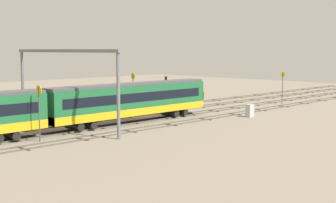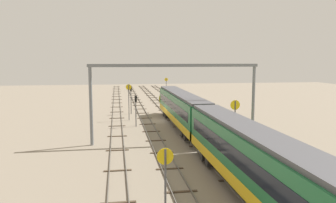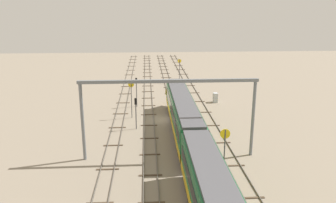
% 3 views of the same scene
% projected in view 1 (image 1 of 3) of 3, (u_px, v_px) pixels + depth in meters
% --- Properties ---
extents(ground_plane, '(158.64, 158.64, 0.00)m').
position_uv_depth(ground_plane, '(150.00, 117.00, 64.67)').
color(ground_plane, gray).
extents(track_near_foreground, '(142.64, 2.40, 0.16)m').
position_uv_depth(track_near_foreground, '(188.00, 121.00, 59.96)').
color(track_near_foreground, '#59544C').
rests_on(track_near_foreground, ground).
extents(track_with_train, '(142.64, 2.40, 0.16)m').
position_uv_depth(track_with_train, '(162.00, 118.00, 63.09)').
color(track_with_train, '#59544C').
rests_on(track_with_train, ground).
extents(track_middle, '(142.64, 2.40, 0.16)m').
position_uv_depth(track_middle, '(139.00, 115.00, 66.23)').
color(track_middle, '#59544C').
rests_on(track_middle, ground).
extents(track_second_far, '(142.64, 2.40, 0.16)m').
position_uv_depth(track_second_far, '(118.00, 112.00, 69.36)').
color(track_second_far, '#59544C').
rests_on(track_second_far, ground).
extents(overhead_gantry, '(0.40, 19.65, 9.10)m').
position_uv_depth(overhead_gantry, '(64.00, 69.00, 54.36)').
color(overhead_gantry, slate).
rests_on(overhead_gantry, ground).
extents(speed_sign_near_foreground, '(0.14, 0.88, 5.74)m').
position_uv_depth(speed_sign_near_foreground, '(133.00, 87.00, 68.53)').
color(speed_sign_near_foreground, '#4C4C51').
rests_on(speed_sign_near_foreground, ground).
extents(speed_sign_mid_trackside, '(0.14, 0.81, 5.37)m').
position_uv_depth(speed_sign_mid_trackside, '(283.00, 84.00, 79.33)').
color(speed_sign_mid_trackside, '#4C4C51').
rests_on(speed_sign_mid_trackside, ground).
extents(speed_sign_far_trackside, '(0.14, 0.98, 5.60)m').
position_uv_depth(speed_sign_far_trackside, '(39.00, 105.00, 46.86)').
color(speed_sign_far_trackside, '#4C4C51').
rests_on(speed_sign_far_trackside, ground).
extents(signal_light_trackside_approach, '(0.31, 0.32, 5.03)m').
position_uv_depth(signal_light_trackside_approach, '(166.00, 88.00, 72.53)').
color(signal_light_trackside_approach, '#4C4C51').
rests_on(signal_light_trackside_approach, ground).
extents(signal_light_trackside_departure, '(0.31, 0.32, 4.49)m').
position_uv_depth(signal_light_trackside_departure, '(109.00, 95.00, 64.44)').
color(signal_light_trackside_departure, '#4C4C51').
rests_on(signal_light_trackside_departure, ground).
extents(relay_cabinet, '(1.03, 0.75, 1.72)m').
position_uv_depth(relay_cabinet, '(250.00, 111.00, 64.37)').
color(relay_cabinet, '#B2B7BC').
rests_on(relay_cabinet, ground).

